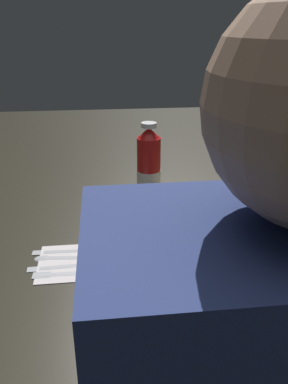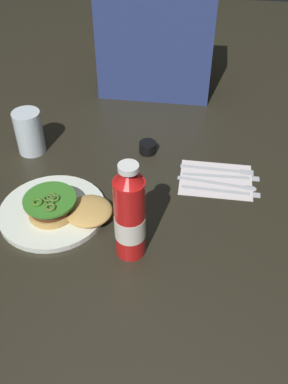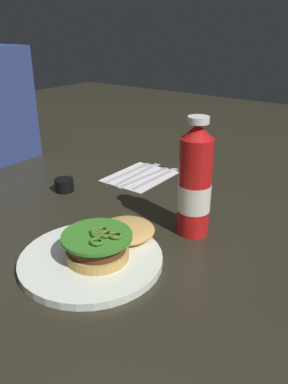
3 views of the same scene
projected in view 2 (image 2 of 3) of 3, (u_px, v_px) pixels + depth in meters
ground_plane at (119, 194)px, 1.09m from camera, size 3.00×3.00×0.00m
dinner_plate at (53, 211)px, 1.04m from camera, size 0.25×0.25×0.01m
burger_sandwich at (65, 208)px, 1.01m from camera, size 0.20×0.12×0.05m
ketchup_bottle at (130, 216)px, 0.89m from camera, size 0.06×0.06×0.23m
water_glass at (29, 132)px, 1.19m from camera, size 0.07×0.07×0.12m
condiment_cup at (148, 147)px, 1.22m from camera, size 0.05×0.05×0.03m
napkin at (216, 179)px, 1.13m from camera, size 0.18×0.14×0.00m
butter_knife at (226, 190)px, 1.10m from camera, size 0.20×0.02×0.00m
spoon_utensil at (228, 184)px, 1.12m from camera, size 0.20×0.04×0.00m
steak_knife at (226, 176)px, 1.14m from camera, size 0.20×0.02×0.00m
fork_utensil at (223, 169)px, 1.16m from camera, size 0.19×0.02×0.00m
diner_person at (157, 24)px, 1.35m from camera, size 0.35×0.18×0.51m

